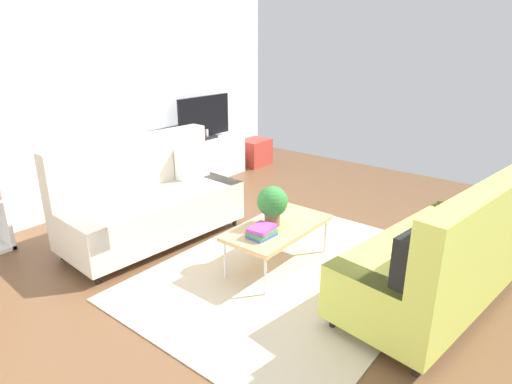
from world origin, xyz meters
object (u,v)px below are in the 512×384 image
Objects in this scene: couch_green at (443,257)px; couch_beige at (150,201)px; tv_console at (205,159)px; bottle_2 at (206,134)px; bottle_0 at (196,134)px; potted_plant at (272,203)px; bottle_1 at (201,135)px; storage_trunk at (255,152)px; coffee_table at (278,228)px; vase_0 at (173,139)px; table_book_0 at (262,235)px; tv at (204,118)px; vase_1 at (183,138)px.

couch_beige is at bearing 110.94° from couch_green.
tv_console is 9.44× the size of bottle_2.
bottle_0 reaches higher than tv_console.
bottle_1 is (1.43, 2.40, 0.08)m from potted_plant.
storage_trunk is (2.99, 0.97, -0.22)m from couch_beige.
coffee_table is 2.73m from vase_0.
vase_0 is (0.93, 2.54, 0.33)m from coffee_table.
bottle_2 is at bearing 57.22° from potted_plant.
bottle_0 is at bearing -168.95° from tv_console.
table_book_0 is at bearing -126.10° from bottle_2.
coffee_table is at bearing -121.41° from tv.
table_book_0 is at bearing -175.26° from coffee_table.
tv is 0.28m from bottle_0.
vase_0 is 0.39m from bottle_0.
vase_0 is (-0.58, 0.07, -0.23)m from tv.
coffee_table is 4.58× the size of table_book_0.
table_book_0 is (-1.79, -2.51, 0.11)m from tv_console.
bottle_0 is at bearing 177.37° from storage_trunk.
tv_console is at bearing 54.49° from table_book_0.
couch_green is 4.04m from bottle_1.
bottle_2 is (0.40, -0.09, 0.01)m from vase_1.
potted_plant reaches higher than storage_trunk.
bottle_0 is at bearing 61.01° from potted_plant.
couch_beige is at bearing 104.73° from potted_plant.
couch_green is 15.94× the size of vase_1.
coffee_table is at bearing -137.50° from storage_trunk.
bottle_1 is (-0.10, -0.04, 0.40)m from tv_console.
storage_trunk reaches higher than coffee_table.
vase_0 is at bearing 166.51° from bottle_0.
table_book_0 is at bearing -115.33° from vase_0.
bottle_0 is at bearing 57.29° from table_book_0.
tv_console is 0.40m from bottle_2.
table_book_0 is 3.01m from bottle_1.
couch_green is 4.07m from bottle_2.
couch_beige is 1.95× the size of tv.
vase_0 is 1.10× the size of bottle_1.
coffee_table is (0.38, -1.42, -0.05)m from couch_beige.
bottle_0 is 1.47× the size of bottle_1.
bottle_1 is at bearing 55.65° from table_book_0.
tv is 2.62× the size of potted_plant.
tv is 2.88m from potted_plant.
couch_beige is 8.45× the size of bottle_0.
couch_green is 1.43× the size of tv_console.
tv is at bearing 57.62° from potted_plant.
potted_plant is at bearing 109.32° from couch_green.
bottle_2 is (0.01, -0.04, 0.39)m from tv_console.
vase_0 is at bearing 173.12° from tv.
couch_beige is at bearing 93.84° from table_book_0.
tv_console is at bearing 11.05° from bottle_0.
storage_trunk is at bearing -4.16° from tv.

